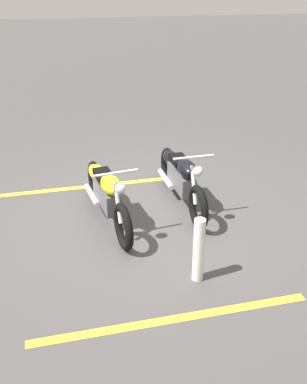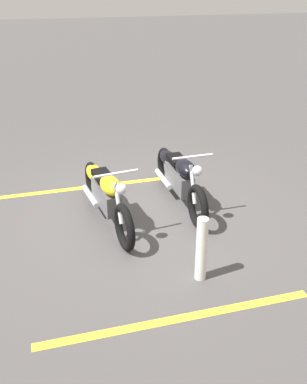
% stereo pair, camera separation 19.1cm
% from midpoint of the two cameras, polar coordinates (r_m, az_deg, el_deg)
% --- Properties ---
extents(ground_plane, '(60.00, 60.00, 0.00)m').
position_cam_midpoint_polar(ground_plane, '(7.20, -1.64, -2.90)').
color(ground_plane, '#474444').
extents(motorcycle_bright_foreground, '(2.22, 0.71, 1.04)m').
position_cam_midpoint_polar(motorcycle_bright_foreground, '(6.88, -6.79, -0.18)').
color(motorcycle_bright_foreground, black).
rests_on(motorcycle_bright_foreground, ground).
extents(motorcycle_dark_foreground, '(2.23, 0.62, 1.04)m').
position_cam_midpoint_polar(motorcycle_dark_foreground, '(7.40, 2.43, 1.97)').
color(motorcycle_dark_foreground, black).
rests_on(motorcycle_dark_foreground, ground).
extents(bollard_post, '(0.14, 0.14, 0.85)m').
position_cam_midpoint_polar(bollard_post, '(5.62, 5.03, -7.12)').
color(bollard_post, white).
rests_on(bollard_post, ground).
extents(parking_stripe_near, '(0.29, 3.20, 0.01)m').
position_cam_midpoint_polar(parking_stripe_near, '(8.16, -10.00, 0.45)').
color(parking_stripe_near, yellow).
rests_on(parking_stripe_near, ground).
extents(parking_stripe_mid, '(0.29, 3.20, 0.01)m').
position_cam_midpoint_polar(parking_stripe_mid, '(5.28, 2.13, -15.49)').
color(parking_stripe_mid, yellow).
rests_on(parking_stripe_mid, ground).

